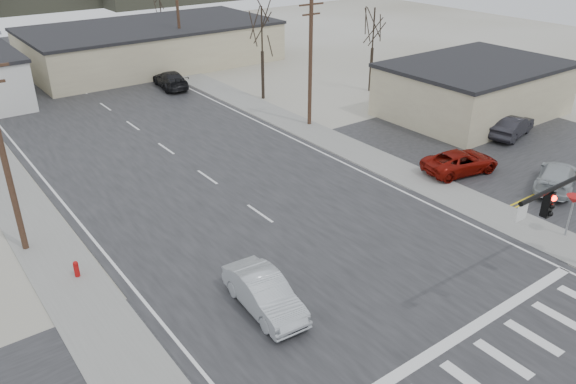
% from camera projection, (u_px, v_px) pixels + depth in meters
% --- Properties ---
extents(ground, '(140.00, 140.00, 0.00)m').
position_uv_depth(ground, '(357.00, 281.00, 25.75)').
color(ground, silver).
rests_on(ground, ground).
extents(main_road, '(18.00, 110.00, 0.05)m').
position_uv_depth(main_road, '(200.00, 172.00, 36.52)').
color(main_road, black).
rests_on(main_road, ground).
extents(cross_road, '(90.00, 10.00, 0.04)m').
position_uv_depth(cross_road, '(357.00, 281.00, 25.74)').
color(cross_road, black).
rests_on(cross_road, ground).
extents(parking_lot, '(18.00, 20.00, 0.03)m').
position_uv_depth(parking_lot, '(504.00, 145.00, 40.71)').
color(parking_lot, black).
rests_on(parking_lot, ground).
extents(sidewalk_left, '(3.00, 90.00, 0.06)m').
position_uv_depth(sidewalk_left, '(8.00, 188.00, 34.46)').
color(sidewalk_left, gray).
rests_on(sidewalk_left, ground).
extents(sidewalk_right, '(3.00, 90.00, 0.06)m').
position_uv_depth(sidewalk_right, '(285.00, 120.00, 45.75)').
color(sidewalk_right, gray).
rests_on(sidewalk_right, ground).
extents(fire_hydrant, '(0.24, 0.24, 0.87)m').
position_uv_depth(fire_hydrant, '(76.00, 269.00, 25.86)').
color(fire_hydrant, '#A50C0C').
rests_on(fire_hydrant, ground).
extents(yield_sign, '(0.80, 0.80, 2.35)m').
position_uv_depth(yield_sign, '(574.00, 201.00, 28.44)').
color(yield_sign, gray).
rests_on(yield_sign, ground).
extents(building_right_far, '(26.30, 14.30, 4.30)m').
position_uv_depth(building_right_far, '(152.00, 44.00, 61.73)').
color(building_right_far, '#C3BA95').
rests_on(building_right_far, ground).
extents(building_lot, '(14.30, 10.30, 4.30)m').
position_uv_depth(building_lot, '(474.00, 89.00, 46.19)').
color(building_lot, '#C3BA95').
rests_on(building_lot, ground).
extents(upole_left_b, '(2.20, 0.30, 10.00)m').
position_uv_depth(upole_left_b, '(3.00, 153.00, 25.91)').
color(upole_left_b, '#442C1F').
rests_on(upole_left_b, ground).
extents(upole_right_a, '(2.20, 0.30, 10.00)m').
position_uv_depth(upole_right_a, '(310.00, 59.00, 42.48)').
color(upole_right_a, '#442C1F').
rests_on(upole_right_a, ground).
extents(upole_right_b, '(2.20, 0.30, 10.00)m').
position_uv_depth(upole_right_b, '(178.00, 19.00, 58.28)').
color(upole_right_b, '#442C1F').
rests_on(upole_right_b, ground).
extents(tree_right_mid, '(3.74, 3.74, 8.33)m').
position_uv_depth(tree_right_mid, '(262.00, 32.00, 48.44)').
color(tree_right_mid, black).
rests_on(tree_right_mid, ground).
extents(tree_right_far, '(3.52, 3.52, 7.84)m').
position_uv_depth(tree_right_far, '(160.00, 0.00, 68.61)').
color(tree_right_far, black).
rests_on(tree_right_far, ground).
extents(tree_lot, '(3.52, 3.52, 7.84)m').
position_uv_depth(tree_lot, '(374.00, 31.00, 50.78)').
color(tree_lot, black).
rests_on(tree_lot, ground).
extents(sedan_crossing, '(2.00, 4.89, 1.58)m').
position_uv_depth(sedan_crossing, '(264.00, 293.00, 23.59)').
color(sedan_crossing, '#A6ABB1').
rests_on(sedan_crossing, main_road).
extents(car_far_a, '(2.95, 5.74, 1.59)m').
position_uv_depth(car_far_a, '(170.00, 80.00, 53.65)').
color(car_far_a, black).
rests_on(car_far_a, main_road).
extents(car_far_b, '(2.92, 4.38, 1.38)m').
position_uv_depth(car_far_b, '(28.00, 62.00, 60.21)').
color(car_far_b, black).
rests_on(car_far_b, main_road).
extents(car_parked_red, '(5.53, 3.34, 1.43)m').
position_uv_depth(car_parked_red, '(460.00, 162.00, 36.20)').
color(car_parked_red, maroon).
rests_on(car_parked_red, parking_lot).
extents(car_parked_dark_a, '(4.30, 2.12, 1.41)m').
position_uv_depth(car_parked_dark_a, '(450.00, 122.00, 43.03)').
color(car_parked_dark_a, black).
rests_on(car_parked_dark_a, parking_lot).
extents(car_parked_dark_b, '(5.24, 2.85, 1.64)m').
position_uv_depth(car_parked_dark_b, '(512.00, 126.00, 41.97)').
color(car_parked_dark_b, black).
rests_on(car_parked_dark_b, parking_lot).
extents(car_parked_silver, '(5.64, 4.01, 1.52)m').
position_uv_depth(car_parked_silver, '(557.00, 176.00, 34.10)').
color(car_parked_silver, '#A4ABAE').
rests_on(car_parked_silver, parking_lot).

